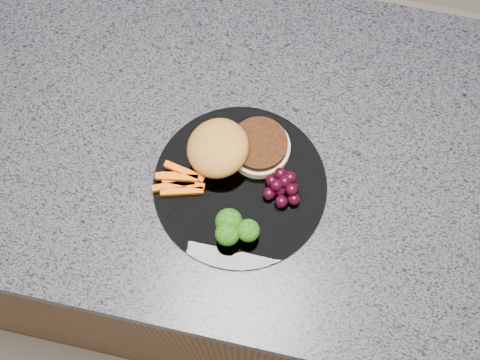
% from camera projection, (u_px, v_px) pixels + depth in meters
% --- Properties ---
extents(island_cabinet, '(1.20, 0.60, 0.86)m').
position_uv_depth(island_cabinet, '(202.00, 219.00, 1.47)').
color(island_cabinet, brown).
rests_on(island_cabinet, ground).
extents(countertop, '(1.20, 0.60, 0.04)m').
position_uv_depth(countertop, '(186.00, 134.00, 1.05)').
color(countertop, '#4E4D57').
rests_on(countertop, island_cabinet).
extents(plate, '(0.26, 0.26, 0.01)m').
position_uv_depth(plate, '(240.00, 185.00, 1.00)').
color(plate, white).
rests_on(plate, countertop).
extents(burger, '(0.18, 0.15, 0.05)m').
position_uv_depth(burger, '(233.00, 149.00, 0.99)').
color(burger, beige).
rests_on(burger, plate).
extents(carrot_sticks, '(0.08, 0.05, 0.02)m').
position_uv_depth(carrot_sticks, '(180.00, 181.00, 0.99)').
color(carrot_sticks, '#FF6204').
rests_on(carrot_sticks, plate).
extents(broccoli, '(0.07, 0.05, 0.05)m').
position_uv_depth(broccoli, '(234.00, 228.00, 0.94)').
color(broccoli, olive).
rests_on(broccoli, plate).
extents(grape_bunch, '(0.06, 0.06, 0.03)m').
position_uv_depth(grape_bunch, '(283.00, 186.00, 0.98)').
color(grape_bunch, black).
rests_on(grape_bunch, plate).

